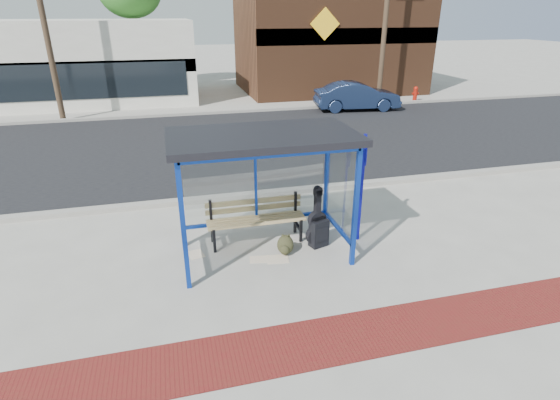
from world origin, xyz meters
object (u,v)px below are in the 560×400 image
object	(u,v)px
guitar_bag	(317,225)
parked_car	(357,96)
fire_hydrant	(415,93)
bench	(256,217)
backpack	(285,245)
suitcase	(319,233)

from	to	relation	value
guitar_bag	parked_car	bearing A→B (deg)	51.13
guitar_bag	fire_hydrant	xyz separation A→B (m)	(10.03, 13.33, -0.01)
guitar_bag	fire_hydrant	bearing A→B (deg)	41.20
bench	guitar_bag	xyz separation A→B (m)	(1.15, -0.49, -0.09)
bench	parked_car	distance (m)	13.73
backpack	parked_car	bearing A→B (deg)	81.56
suitcase	fire_hydrant	world-z (taller)	fire_hydrant
suitcase	bench	bearing A→B (deg)	137.16
bench	suitcase	distance (m)	1.32
suitcase	backpack	xyz separation A→B (m)	(-0.73, -0.14, -0.10)
bench	backpack	size ratio (longest dim) A/B	5.12
bench	fire_hydrant	xyz separation A→B (m)	(11.17, 12.84, -0.10)
bench	parked_car	bearing A→B (deg)	58.07
suitcase	parked_car	distance (m)	13.64
backpack	bench	bearing A→B (deg)	143.28
bench	parked_car	world-z (taller)	parked_car
suitcase	backpack	bearing A→B (deg)	173.03
fire_hydrant	bench	bearing A→B (deg)	-131.03
backpack	fire_hydrant	size ratio (longest dim) A/B	0.49
backpack	guitar_bag	bearing A→B (deg)	36.78
guitar_bag	suitcase	xyz separation A→B (m)	(0.03, -0.07, -0.15)
guitar_bag	suitcase	distance (m)	0.17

